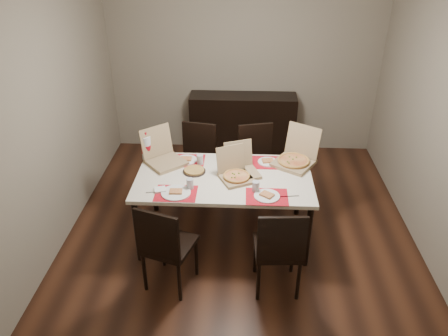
{
  "coord_description": "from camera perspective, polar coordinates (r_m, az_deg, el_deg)",
  "views": [
    {
      "loc": [
        0.02,
        -4.03,
        3.04
      ],
      "look_at": [
        -0.17,
        -0.19,
        0.85
      ],
      "focal_mm": 35.0,
      "sensor_mm": 36.0,
      "label": 1
    }
  ],
  "objects": [
    {
      "name": "ground",
      "position": [
        5.05,
        2.09,
        -7.46
      ],
      "size": [
        3.8,
        4.0,
        0.02
      ],
      "primitive_type": "cube",
      "color": "#3E2013",
      "rests_on": "ground"
    },
    {
      "name": "room_walls",
      "position": [
        4.65,
        2.58,
        13.34
      ],
      "size": [
        3.84,
        4.02,
        2.62
      ],
      "color": "gray",
      "rests_on": "ground"
    },
    {
      "name": "sideboard",
      "position": [
        6.36,
        2.45,
        5.62
      ],
      "size": [
        1.5,
        0.4,
        0.9
      ],
      "primitive_type": "cube",
      "color": "black",
      "rests_on": "ground"
    },
    {
      "name": "dining_table",
      "position": [
        4.51,
        0.0,
        -1.84
      ],
      "size": [
        1.8,
        1.0,
        0.75
      ],
      "color": "beige",
      "rests_on": "ground"
    },
    {
      "name": "chair_near_left",
      "position": [
        4.0,
        -7.7,
        -9.87
      ],
      "size": [
        0.53,
        0.53,
        0.93
      ],
      "color": "black",
      "rests_on": "ground"
    },
    {
      "name": "chair_near_right",
      "position": [
        3.96,
        7.19,
        -10.29
      ],
      "size": [
        0.44,
        0.44,
        0.93
      ],
      "color": "black",
      "rests_on": "ground"
    },
    {
      "name": "chair_far_left",
      "position": [
        5.32,
        -3.51,
        1.26
      ],
      "size": [
        0.49,
        0.49,
        0.93
      ],
      "color": "black",
      "rests_on": "ground"
    },
    {
      "name": "chair_far_right",
      "position": [
        5.3,
        4.32,
        1.1
      ],
      "size": [
        0.51,
        0.51,
        0.93
      ],
      "color": "black",
      "rests_on": "ground"
    },
    {
      "name": "setting_near_left",
      "position": [
        4.23,
        -6.09,
        -2.93
      ],
      "size": [
        0.49,
        0.3,
        0.11
      ],
      "color": "red",
      "rests_on": "dining_table"
    },
    {
      "name": "setting_near_right",
      "position": [
        4.18,
        5.23,
        -3.32
      ],
      "size": [
        0.51,
        0.3,
        0.11
      ],
      "color": "red",
      "rests_on": "dining_table"
    },
    {
      "name": "setting_far_left",
      "position": [
        4.76,
        -4.72,
        1.09
      ],
      "size": [
        0.51,
        0.3,
        0.11
      ],
      "color": "red",
      "rests_on": "dining_table"
    },
    {
      "name": "setting_far_right",
      "position": [
        4.73,
        5.02,
        0.9
      ],
      "size": [
        0.51,
        0.3,
        0.11
      ],
      "color": "red",
      "rests_on": "dining_table"
    },
    {
      "name": "napkin_loose",
      "position": [
        4.38,
        1.63,
        -1.75
      ],
      "size": [
        0.16,
        0.16,
        0.02
      ],
      "primitive_type": "cube",
      "rotation": [
        0.0,
        0.0,
        0.86
      ],
      "color": "white",
      "rests_on": "dining_table"
    },
    {
      "name": "pizza_box_center",
      "position": [
        4.42,
        1.48,
        -0.78
      ],
      "size": [
        0.42,
        0.44,
        0.31
      ],
      "color": "#907753",
      "rests_on": "dining_table"
    },
    {
      "name": "pizza_box_right",
      "position": [
        4.74,
        9.26,
        1.2
      ],
      "size": [
        0.55,
        0.56,
        0.38
      ],
      "color": "#907753",
      "rests_on": "dining_table"
    },
    {
      "name": "pizza_box_left",
      "position": [
        4.75,
        -7.87,
        1.38
      ],
      "size": [
        0.54,
        0.54,
        0.36
      ],
      "color": "#907753",
      "rests_on": "dining_table"
    },
    {
      "name": "pizza_box_extra",
      "position": [
        4.52,
        2.34,
        0.01
      ],
      "size": [
        0.4,
        0.42,
        0.31
      ],
      "color": "#907753",
      "rests_on": "dining_table"
    },
    {
      "name": "faina_plate",
      "position": [
        4.56,
        -3.91,
        -0.36
      ],
      "size": [
        0.24,
        0.24,
        0.03
      ],
      "color": "black",
      "rests_on": "dining_table"
    },
    {
      "name": "dip_bowl",
      "position": [
        4.59,
        0.54,
        0.02
      ],
      "size": [
        0.16,
        0.16,
        0.03
      ],
      "primitive_type": "imported",
      "rotation": [
        0.0,
        0.0,
        -0.3
      ],
      "color": "white",
      "rests_on": "dining_table"
    },
    {
      "name": "soda_bottle",
      "position": [
        4.8,
        -10.09,
        2.58
      ],
      "size": [
        0.11,
        0.11,
        0.33
      ],
      "color": "silver",
      "rests_on": "dining_table"
    }
  ]
}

